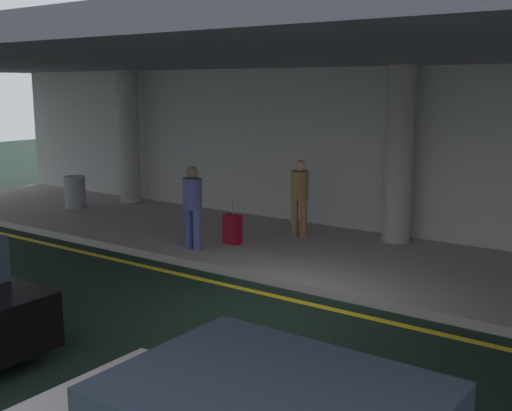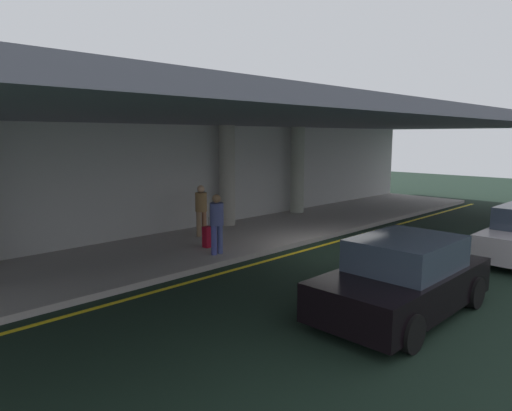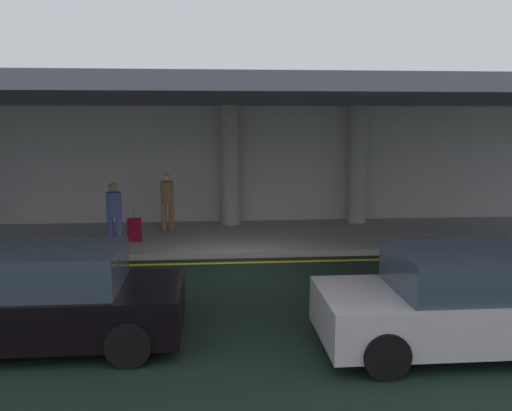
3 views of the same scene
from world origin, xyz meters
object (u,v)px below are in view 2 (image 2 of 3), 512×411
(car_black, at_px, (403,278))
(person_waiting_for_ride, at_px, (217,220))
(support_column_center, at_px, (297,170))
(suitcase_upright_primary, at_px, (209,237))
(traveler_with_luggage, at_px, (201,207))
(support_column_left_mid, at_px, (227,176))

(car_black, bearing_deg, person_waiting_for_ride, -90.12)
(support_column_center, height_order, person_waiting_for_ride, support_column_center)
(suitcase_upright_primary, bearing_deg, car_black, -75.29)
(traveler_with_luggage, height_order, person_waiting_for_ride, same)
(support_column_center, height_order, suitcase_upright_primary, support_column_center)
(support_column_left_mid, height_order, traveler_with_luggage, support_column_left_mid)
(car_black, xyz_separation_m, person_waiting_for_ride, (0.05, 5.58, 0.40))
(person_waiting_for_ride, relative_size, suitcase_upright_primary, 1.87)
(support_column_left_mid, relative_size, car_black, 0.89)
(support_column_center, xyz_separation_m, person_waiting_for_ride, (-7.04, -3.00, -0.86))
(car_black, distance_m, traveler_with_luggage, 7.84)
(support_column_left_mid, relative_size, traveler_with_luggage, 2.17)
(person_waiting_for_ride, distance_m, suitcase_upright_primary, 1.10)
(person_waiting_for_ride, bearing_deg, support_column_left_mid, 91.97)
(support_column_center, distance_m, traveler_with_luggage, 6.00)
(person_waiting_for_ride, bearing_deg, suitcase_upright_primary, 112.47)
(support_column_center, bearing_deg, support_column_left_mid, 180.00)
(car_black, relative_size, suitcase_upright_primary, 4.56)
(support_column_left_mid, xyz_separation_m, suitcase_upright_primary, (-2.66, -2.19, -1.51))
(support_column_left_mid, bearing_deg, support_column_center, 0.00)
(support_column_left_mid, xyz_separation_m, support_column_center, (4.00, 0.00, 0.00))
(person_waiting_for_ride, bearing_deg, support_column_center, 70.40)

